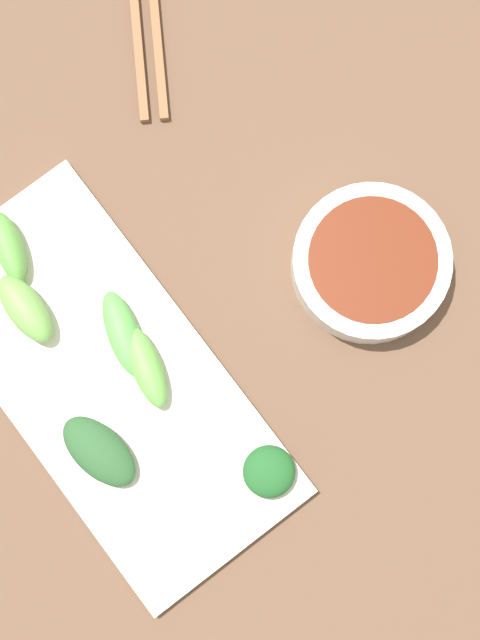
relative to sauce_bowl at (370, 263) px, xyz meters
The scene contains 10 objects.
tabletop 0.12m from the sauce_bowl, 19.31° to the right, with size 2.10×2.10×0.02m, color brown.
sauce_bowl is the anchor object (origin of this frame).
serving_plate 0.25m from the sauce_bowl, 13.02° to the right, with size 0.17×0.37×0.01m, color silver.
broccoli_leafy_0 0.20m from the sauce_bowl, 26.29° to the left, with size 0.04×0.04×0.02m, color #215C27.
broccoli_stalk_1 0.32m from the sauce_bowl, 39.64° to the right, with size 0.02×0.07×0.03m, color #61AB46.
broccoli_leafy_2 0.28m from the sauce_bowl, ahead, with size 0.04×0.08×0.02m, color #2C5A2F.
broccoli_stalk_3 0.21m from the sauce_bowl, 12.13° to the right, with size 0.03×0.07×0.03m, color #6BBA4D.
broccoli_stalk_4 0.30m from the sauce_bowl, 29.40° to the right, with size 0.03×0.07×0.03m, color #75B152.
broccoli_stalk_5 0.22m from the sauce_bowl, 21.15° to the right, with size 0.03×0.08×0.02m, color #5CB54F.
chopsticks 0.32m from the sauce_bowl, 88.20° to the right, with size 0.14×0.21×0.01m.
Camera 1 is at (0.09, 0.10, 0.87)m, focal length 54.59 mm.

